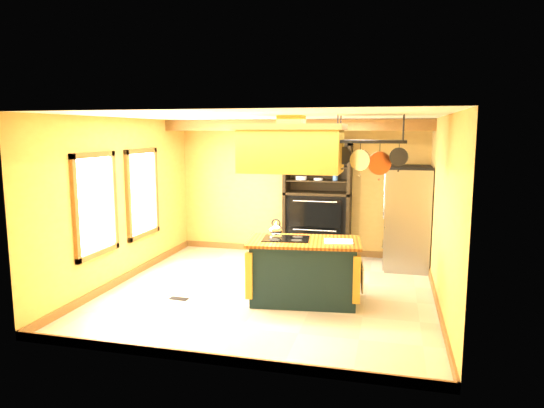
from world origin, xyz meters
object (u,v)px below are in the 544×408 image
at_px(kitchen_island, 304,270).
at_px(refrigerator, 407,220).
at_px(range_hood, 291,147).
at_px(pot_rack, 371,148).
at_px(hutch, 318,213).

distance_m(kitchen_island, refrigerator, 2.71).
relative_size(range_hood, pot_rack, 1.50).
bearing_deg(hutch, refrigerator, -11.82).
bearing_deg(pot_rack, kitchen_island, -179.87).
relative_size(refrigerator, hutch, 0.80).
bearing_deg(pot_rack, refrigerator, 75.20).
relative_size(range_hood, hutch, 0.66).
distance_m(kitchen_island, pot_rack, 2.00).
bearing_deg(kitchen_island, pot_rack, -6.60).
relative_size(pot_rack, refrigerator, 0.55).
bearing_deg(hutch, kitchen_island, -85.69).
xyz_separation_m(kitchen_island, hutch, (-0.19, 2.58, 0.41)).
bearing_deg(refrigerator, pot_rack, -104.80).
xyz_separation_m(range_hood, pot_rack, (1.10, 0.00, -0.01)).
height_order(kitchen_island, range_hood, range_hood).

